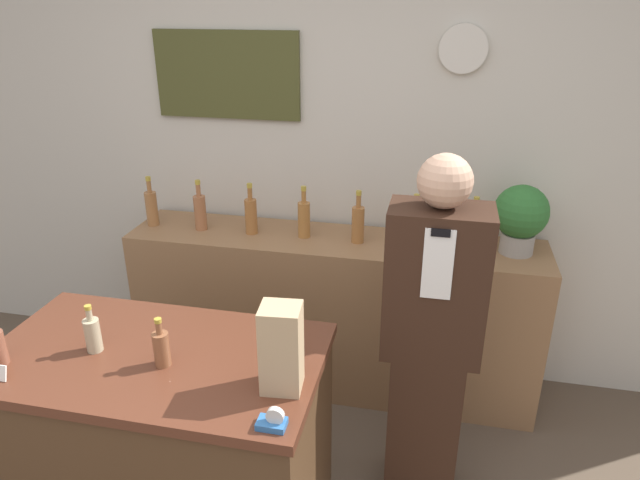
% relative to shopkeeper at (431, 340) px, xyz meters
% --- Properties ---
extents(back_wall, '(5.20, 0.09, 2.70)m').
position_rel_shopkeeper_xyz_m(back_wall, '(-0.65, 0.98, 0.56)').
color(back_wall, beige).
rests_on(back_wall, ground_plane).
extents(back_shelf, '(2.25, 0.45, 0.92)m').
position_rel_shopkeeper_xyz_m(back_shelf, '(-0.55, 0.69, -0.34)').
color(back_shelf, '#8E6642').
rests_on(back_shelf, ground_plane).
extents(display_counter, '(1.24, 0.70, 0.92)m').
position_rel_shopkeeper_xyz_m(display_counter, '(-0.99, -0.49, -0.34)').
color(display_counter, '#4C331E').
rests_on(display_counter, ground_plane).
extents(shopkeeper, '(0.40, 0.25, 1.60)m').
position_rel_shopkeeper_xyz_m(shopkeeper, '(0.00, 0.00, 0.00)').
color(shopkeeper, '#331E14').
rests_on(shopkeeper, ground_plane).
extents(potted_plant, '(0.27, 0.27, 0.36)m').
position_rel_shopkeeper_xyz_m(potted_plant, '(0.39, 0.72, 0.32)').
color(potted_plant, '#9E998E').
rests_on(potted_plant, back_shelf).
extents(paper_bag, '(0.14, 0.13, 0.31)m').
position_rel_shopkeeper_xyz_m(paper_bag, '(-0.48, -0.58, 0.27)').
color(paper_bag, tan).
rests_on(paper_bag, display_counter).
extents(tape_dispenser, '(0.09, 0.06, 0.07)m').
position_rel_shopkeeper_xyz_m(tape_dispenser, '(-0.45, -0.77, 0.14)').
color(tape_dispenser, '#2D66A8').
rests_on(tape_dispenser, display_counter).
extents(counter_bottle_1, '(0.06, 0.06, 0.19)m').
position_rel_shopkeeper_xyz_m(counter_bottle_1, '(-1.21, -0.52, 0.19)').
color(counter_bottle_1, tan).
rests_on(counter_bottle_1, display_counter).
extents(counter_bottle_2, '(0.06, 0.06, 0.19)m').
position_rel_shopkeeper_xyz_m(counter_bottle_2, '(-0.93, -0.55, 0.19)').
color(counter_bottle_2, brown).
rests_on(counter_bottle_2, display_counter).
extents(shelf_bottle_0, '(0.07, 0.07, 0.29)m').
position_rel_shopkeeper_xyz_m(shelf_bottle_0, '(-1.60, 0.68, 0.23)').
color(shelf_bottle_0, '#9D673A').
rests_on(shelf_bottle_0, back_shelf).
extents(shelf_bottle_1, '(0.07, 0.07, 0.29)m').
position_rel_shopkeeper_xyz_m(shelf_bottle_1, '(-1.30, 0.68, 0.23)').
color(shelf_bottle_1, '#A1633E').
rests_on(shelf_bottle_1, back_shelf).
extents(shelf_bottle_2, '(0.07, 0.07, 0.29)m').
position_rel_shopkeeper_xyz_m(shelf_bottle_2, '(-1.01, 0.68, 0.23)').
color(shelf_bottle_2, '#9F6332').
rests_on(shelf_bottle_2, back_shelf).
extents(shelf_bottle_3, '(0.07, 0.07, 0.29)m').
position_rel_shopkeeper_xyz_m(shelf_bottle_3, '(-0.71, 0.69, 0.23)').
color(shelf_bottle_3, '#A56C34').
rests_on(shelf_bottle_3, back_shelf).
extents(shelf_bottle_4, '(0.07, 0.07, 0.29)m').
position_rel_shopkeeper_xyz_m(shelf_bottle_4, '(-0.42, 0.68, 0.23)').
color(shelf_bottle_4, '#9E6533').
rests_on(shelf_bottle_4, back_shelf).
extents(shelf_bottle_5, '(0.07, 0.07, 0.29)m').
position_rel_shopkeeper_xyz_m(shelf_bottle_5, '(-0.12, 0.69, 0.23)').
color(shelf_bottle_5, olive).
rests_on(shelf_bottle_5, back_shelf).
extents(shelf_bottle_6, '(0.07, 0.07, 0.29)m').
position_rel_shopkeeper_xyz_m(shelf_bottle_6, '(0.17, 0.71, 0.23)').
color(shelf_bottle_6, '#A46430').
rests_on(shelf_bottle_6, back_shelf).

